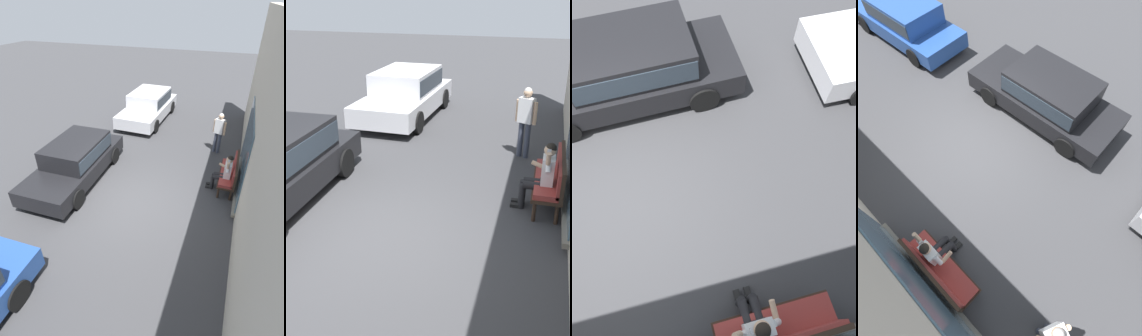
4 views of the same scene
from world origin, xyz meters
TOP-DOWN VIEW (x-y plane):
  - ground_plane at (0.00, 0.00)m, footprint 60.00×60.00m
  - bench at (-1.95, 2.90)m, footprint 1.80×0.55m
  - person_on_phone at (-1.66, 2.67)m, footprint 0.73×0.74m
  - parked_car_near at (-6.72, -1.70)m, footprint 4.62×2.05m
  - pedestrian_standing at (-4.23, 2.18)m, footprint 0.33×0.51m

SIDE VIEW (x-z plane):
  - ground_plane at x=0.00m, z-range 0.00..0.00m
  - bench at x=-1.95m, z-range 0.07..1.06m
  - person_on_phone at x=-1.66m, z-range 0.03..1.36m
  - parked_car_near at x=-6.72m, z-range 0.07..1.55m
  - pedestrian_standing at x=-4.23m, z-range 0.16..1.89m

